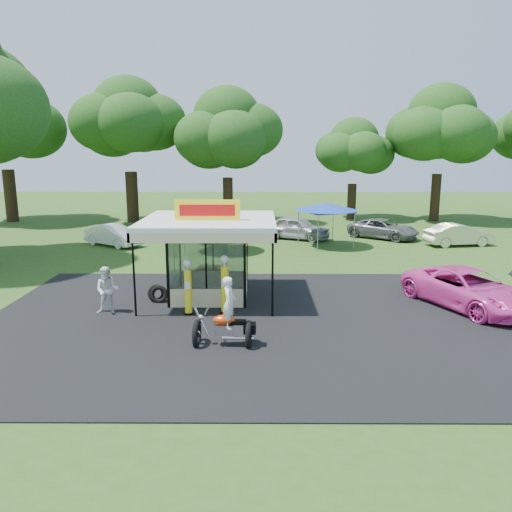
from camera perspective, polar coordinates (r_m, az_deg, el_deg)
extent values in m
plane|color=#2D4C17|center=(16.48, 0.16, -9.77)|extent=(120.00, 120.00, 0.00)
cube|color=black|center=(18.34, 0.17, -7.40)|extent=(20.00, 14.00, 0.04)
cube|color=white|center=(21.29, -5.21, -4.66)|extent=(3.00, 3.00, 0.06)
cube|color=white|center=(20.60, -5.39, 4.07)|extent=(5.40, 5.40, 0.18)
cube|color=yellow|center=(20.05, -5.55, 5.26)|extent=(2.60, 0.25, 0.80)
cube|color=red|center=(19.92, -5.59, 5.21)|extent=(2.21, 0.02, 0.45)
cylinder|color=black|center=(18.88, -13.77, -2.18)|extent=(0.08, 0.08, 3.20)
cylinder|color=black|center=(18.33, 1.90, -2.27)|extent=(0.08, 0.08, 3.20)
cylinder|color=black|center=(19.22, -7.69, -6.52)|extent=(0.40, 0.40, 0.09)
cylinder|color=yellow|center=(18.97, -7.76, -4.04)|extent=(0.27, 0.27, 1.64)
cylinder|color=silver|center=(18.74, -7.84, -1.36)|extent=(0.18, 0.18, 0.18)
sphere|color=white|center=(18.70, -7.86, -0.82)|extent=(0.29, 0.29, 0.29)
cube|color=white|center=(18.74, -7.86, -3.37)|extent=(0.20, 0.02, 0.27)
cylinder|color=black|center=(19.21, -3.53, -6.43)|extent=(0.43, 0.43, 0.10)
cylinder|color=yellow|center=(18.94, -3.57, -3.80)|extent=(0.29, 0.29, 1.74)
cylinder|color=silver|center=(18.70, -3.61, -0.94)|extent=(0.19, 0.19, 0.19)
sphere|color=white|center=(18.66, -3.61, -0.37)|extent=(0.31, 0.31, 0.31)
cube|color=white|center=(18.69, -3.62, -3.08)|extent=(0.21, 0.02, 0.29)
torus|color=black|center=(16.18, -6.78, -8.85)|extent=(0.22, 0.94, 0.93)
torus|color=black|center=(15.99, -0.83, -9.02)|extent=(0.22, 0.94, 0.93)
cube|color=silver|center=(16.00, -3.63, -8.36)|extent=(0.62, 0.34, 0.33)
ellipsoid|color=#C53B0D|center=(15.89, -3.65, -7.31)|extent=(0.71, 0.40, 0.33)
cube|color=black|center=(15.88, -2.24, -7.57)|extent=(0.62, 0.32, 0.11)
cube|color=black|center=(15.91, -0.71, -8.24)|extent=(0.40, 0.39, 0.31)
cylinder|color=silver|center=(16.02, -6.23, -7.53)|extent=(0.49, 0.09, 0.99)
cylinder|color=silver|center=(15.87, -5.66, -6.23)|extent=(0.09, 0.67, 0.06)
sphere|color=silver|center=(15.97, -6.32, -6.97)|extent=(0.18, 0.18, 0.18)
imported|color=white|center=(15.69, -3.07, -5.33)|extent=(0.43, 0.62, 1.66)
torus|color=black|center=(20.72, -11.02, -4.33)|extent=(0.75, 0.36, 0.76)
torus|color=black|center=(20.89, -11.29, -4.21)|extent=(0.75, 0.39, 0.76)
imported|color=yellow|center=(23.29, -4.72, -2.05)|extent=(2.82, 1.13, 0.96)
imported|color=#EE40AC|center=(21.38, 23.11, -3.48)|extent=(4.60, 6.06, 1.53)
imported|color=white|center=(19.76, -16.62, -3.78)|extent=(0.95, 0.77, 1.83)
imported|color=white|center=(33.85, -16.01, 2.29)|extent=(4.27, 3.47, 1.37)
imported|color=#BC2D0E|center=(34.45, -2.53, 3.10)|extent=(5.94, 4.37, 1.60)
imported|color=#A1A1A5|center=(35.08, 4.66, 3.24)|extent=(5.04, 3.77, 1.60)
imported|color=slate|center=(36.38, 14.34, 3.03)|extent=(5.26, 4.82, 1.36)
imported|color=beige|center=(35.15, 22.16, 2.27)|extent=(4.57, 2.28, 1.44)
cylinder|color=gray|center=(32.23, -7.18, 3.05)|extent=(0.06, 0.06, 2.31)
cylinder|color=gray|center=(31.99, -2.39, 3.06)|extent=(0.06, 0.06, 2.31)
cylinder|color=gray|center=(29.60, -7.84, 2.24)|extent=(0.06, 0.06, 2.31)
cylinder|color=gray|center=(29.34, -2.63, 2.25)|extent=(0.06, 0.06, 2.31)
cube|color=#1939A2|center=(30.59, -5.05, 4.91)|extent=(2.89, 2.89, 0.12)
cone|color=#1939A2|center=(30.55, -5.06, 5.47)|extent=(4.16, 4.16, 0.48)
cylinder|color=gray|center=(33.67, 5.47, 3.41)|extent=(0.06, 0.06, 2.25)
cylinder|color=gray|center=(34.01, 9.87, 3.37)|extent=(0.06, 0.06, 2.25)
cylinder|color=gray|center=(31.10, 5.90, 2.70)|extent=(0.06, 0.06, 2.25)
cylinder|color=gray|center=(31.46, 10.64, 2.66)|extent=(0.06, 0.06, 2.25)
cube|color=#1939A2|center=(32.37, 8.03, 5.12)|extent=(2.81, 2.81, 0.11)
cone|color=#1939A2|center=(32.34, 8.05, 5.63)|extent=(4.05, 4.05, 0.47)
cylinder|color=black|center=(48.54, -26.25, 6.20)|extent=(1.01, 1.01, 4.50)
ellipsoid|color=#173F12|center=(48.43, -26.89, 13.01)|extent=(10.63, 10.63, 9.11)
cylinder|color=black|center=(44.80, -13.96, 6.57)|extent=(1.02, 1.02, 4.32)
ellipsoid|color=#173F12|center=(44.65, -14.33, 13.60)|extent=(10.02, 10.02, 8.59)
cylinder|color=black|center=(42.29, -3.22, 6.31)|extent=(0.83, 0.83, 3.89)
ellipsoid|color=#173F12|center=(42.10, -3.30, 13.18)|extent=(9.33, 9.33, 8.00)
cylinder|color=black|center=(46.24, 10.87, 6.15)|extent=(0.79, 0.79, 3.16)
ellipsoid|color=#173F12|center=(46.02, 11.07, 11.15)|extent=(7.37, 7.37, 6.32)
cylinder|color=black|center=(46.70, 19.81, 6.30)|extent=(0.82, 0.82, 4.11)
ellipsoid|color=#173F12|center=(46.54, 20.27, 12.74)|extent=(9.59, 9.59, 8.22)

